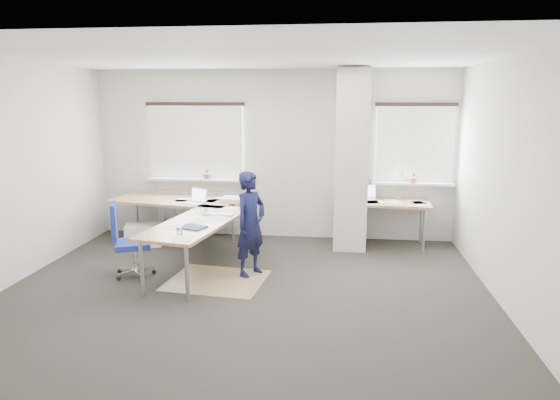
# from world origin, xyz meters

# --- Properties ---
(ground) EXTENTS (6.00, 6.00, 0.00)m
(ground) POSITION_xyz_m (0.00, 0.00, 0.00)
(ground) COLOR black
(ground) RESTS_ON ground
(room_shell) EXTENTS (6.04, 5.04, 2.82)m
(room_shell) POSITION_xyz_m (0.18, 0.45, 1.75)
(room_shell) COLOR beige
(room_shell) RESTS_ON ground
(floor_mat) EXTENTS (1.33, 1.16, 0.01)m
(floor_mat) POSITION_xyz_m (-0.44, 0.27, 0.00)
(floor_mat) COLOR #9A7D54
(floor_mat) RESTS_ON ground
(white_crate) EXTENTS (0.65, 0.54, 0.33)m
(white_crate) POSITION_xyz_m (-2.00, 1.70, 0.17)
(white_crate) COLOR white
(white_crate) RESTS_ON ground
(desk_main) EXTENTS (2.40, 2.98, 0.96)m
(desk_main) POSITION_xyz_m (-1.08, 1.19, 0.69)
(desk_main) COLOR #A26846
(desk_main) RESTS_ON ground
(desk_side) EXTENTS (1.44, 0.79, 1.22)m
(desk_side) POSITION_xyz_m (1.85, 2.16, 0.69)
(desk_side) COLOR #A26846
(desk_side) RESTS_ON ground
(task_chair) EXTENTS (0.59, 0.57, 1.01)m
(task_chair) POSITION_xyz_m (-1.61, 0.30, 0.28)
(task_chair) COLOR navy
(task_chair) RESTS_ON ground
(person) EXTENTS (0.55, 0.61, 1.41)m
(person) POSITION_xyz_m (-0.03, 0.56, 0.70)
(person) COLOR black
(person) RESTS_ON ground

